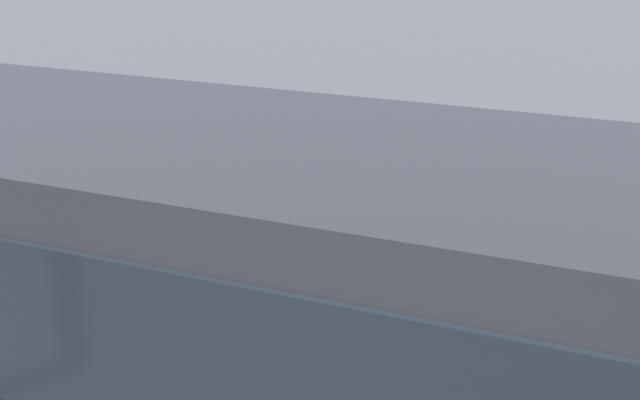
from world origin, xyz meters
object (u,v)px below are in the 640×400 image
Objects in this scene: spectator_far_left at (523,316)px; tour_bus at (130,336)px; traffic_cone at (394,195)px; stunt_motorcycle at (273,145)px; spectator_centre at (353,266)px; spectator_right at (254,265)px; spectator_far_right at (180,247)px; spectator_left at (440,281)px; parked_motorcycle_silver at (198,343)px.

tour_bus is at bearing 46.83° from spectator_far_left.
spectator_far_left reaches higher than traffic_cone.
stunt_motorcycle reaches higher than traffic_cone.
spectator_centre is 4.90m from stunt_motorcycle.
spectator_centre is at bearing -11.83° from spectator_far_left.
spectator_right is 0.95× the size of spectator_far_right.
traffic_cone is (-0.08, -4.59, -0.70)m from spectator_right.
spectator_far_right is (2.81, 0.26, 0.01)m from spectator_left.
spectator_left is at bearing -117.05° from tour_bus.
tour_bus is at bearing 107.92° from parked_motorcycle_silver.
stunt_motorcycle is (1.60, -5.08, 0.50)m from parked_motorcycle_silver.
spectator_left is (0.89, -0.41, 0.01)m from spectator_far_left.
spectator_far_right is at bearing -51.37° from parked_motorcycle_silver.
spectator_far_left is at bearing 136.52° from stunt_motorcycle.
spectator_right is at bearing -81.82° from tour_bus.
tour_bus is at bearing 115.32° from spectator_far_right.
parked_motorcycle_silver is at bearing -72.08° from tour_bus.
spectator_centre reaches higher than spectator_left.
spectator_right is (0.39, -2.71, -0.64)m from tour_bus.
spectator_far_right is (1.91, 0.22, -0.01)m from spectator_centre.
tour_bus is 7.44m from traffic_cone.
stunt_motorcycle is (2.83, -4.00, -0.09)m from spectator_centre.
spectator_far_right is 0.87× the size of parked_motorcycle_silver.
stunt_motorcycle is at bearing 10.98° from traffic_cone.
spectator_left reaches higher than spectator_far_left.
spectator_far_right is 1.24m from parked_motorcycle_silver.
spectator_centre is (1.78, -0.37, 0.03)m from spectator_far_left.
spectator_right is at bearing 113.25° from stunt_motorcycle.
spectator_centre reaches higher than traffic_cone.
spectator_far_right reaches higher than spectator_left.
spectator_left is 2.82m from spectator_far_right.
traffic_cone is at bearing -90.96° from spectator_right.
spectator_right is at bearing 179.61° from spectator_far_right.
spectator_right is 4.60m from stunt_motorcycle.
tour_bus is at bearing 92.45° from traffic_cone.
spectator_centre reaches higher than spectator_right.
spectator_centre is 0.89× the size of stunt_motorcycle.
traffic_cone is (-0.97, -4.59, -0.76)m from spectator_far_right.
spectator_centre is 1.04m from spectator_right.
stunt_motorcycle is at bearing -66.75° from spectator_right.
stunt_motorcycle is at bearing -77.72° from spectator_far_right.
parked_motorcycle_silver is 5.45m from traffic_cone.
parked_motorcycle_silver is at bearing 13.13° from spectator_far_left.
spectator_right is 0.90m from spectator_far_right.
spectator_far_left reaches higher than parked_motorcycle_silver.
spectator_right reaches higher than stunt_motorcycle.
spectator_left is at bearing -25.12° from spectator_far_left.
tour_bus is 5.98× the size of spectator_right.
traffic_cone is (0.31, -7.31, -1.34)m from tour_bus.
spectator_centre is 1.74m from parked_motorcycle_silver.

